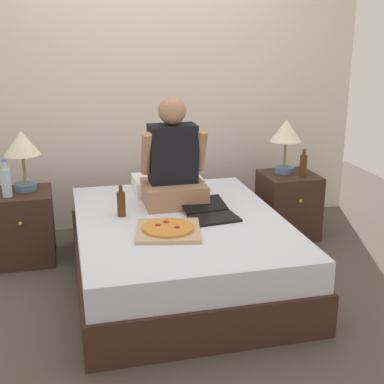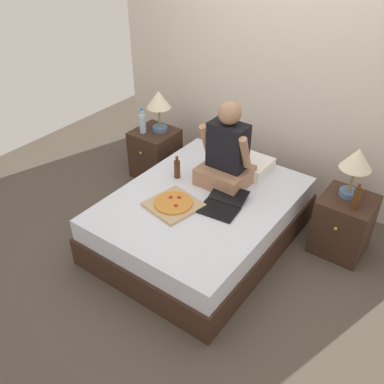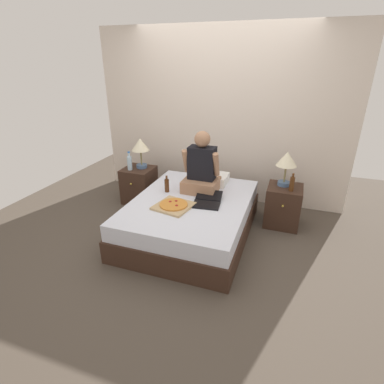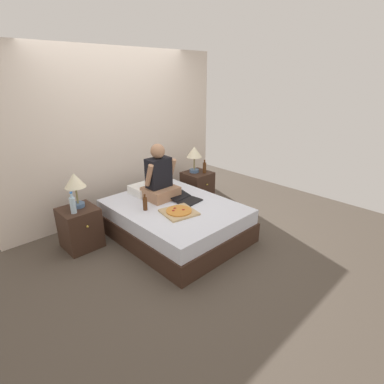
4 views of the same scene
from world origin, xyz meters
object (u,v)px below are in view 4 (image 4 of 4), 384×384
bed (175,220)px  lamp_on_left_nightstand (75,183)px  nightstand_right (197,187)px  beer_bottle_on_bed (145,203)px  person_seated (160,179)px  beer_bottle (205,167)px  nightstand_left (80,228)px  laptop (186,199)px  water_bottle (73,205)px  pizza_box (179,212)px  lamp_on_right_nightstand (194,154)px

bed → lamp_on_left_nightstand: 1.39m
nightstand_right → beer_bottle_on_bed: (-1.45, -0.49, 0.29)m
person_seated → beer_bottle: bearing=9.7°
nightstand_left → lamp_on_left_nightstand: lamp_on_left_nightstand is taller
laptop → beer_bottle_on_bed: size_ratio=2.03×
bed → beer_bottle_on_bed: bearing=159.8°
lamp_on_left_nightstand → nightstand_right: 2.19m
water_bottle → pizza_box: 1.30m
nightstand_left → lamp_on_right_nightstand: 2.20m
pizza_box → bed: bearing=61.6°
water_bottle → lamp_on_right_nightstand: bearing=3.6°
bed → laptop: size_ratio=4.12×
bed → nightstand_right: bearing=30.4°
pizza_box → lamp_on_right_nightstand: bearing=38.1°
beer_bottle → beer_bottle_on_bed: beer_bottle is taller
water_bottle → beer_bottle_on_bed: 0.87m
bed → lamp_on_left_nightstand: bearing=146.6°
beer_bottle_on_bed → beer_bottle: bearing=14.4°
water_bottle → person_seated: bearing=-9.7°
lamp_on_right_nightstand → beer_bottle_on_bed: 1.55m
bed → laptop: laptop is taller
bed → pizza_box: bearing=-118.4°
water_bottle → beer_bottle: bearing=-0.2°
beer_bottle → person_seated: 1.14m
person_seated → pizza_box: 0.66m
nightstand_left → beer_bottle: (2.22, -0.10, 0.37)m
nightstand_left → person_seated: 1.23m
nightstand_left → pizza_box: nightstand_left is taller
bed → lamp_on_right_nightstand: bearing=33.1°
nightstand_right → laptop: size_ratio=1.21×
beer_bottle_on_bed → lamp_on_left_nightstand: bearing=140.4°
nightstand_right → person_seated: (-1.05, -0.29, 0.48)m
bed → water_bottle: (-1.15, 0.54, 0.42)m
bed → person_seated: (0.03, 0.34, 0.52)m
lamp_on_left_nightstand → pizza_box: bearing=-45.5°
bed → beer_bottle: size_ratio=8.01×
lamp_on_right_nightstand → water_bottle: bearing=-176.4°
beer_bottle → nightstand_right: bearing=125.0°
water_bottle → nightstand_right: 2.26m
bed → laptop: 0.33m
bed → laptop: (0.21, -0.01, 0.26)m
nightstand_right → beer_bottle: 0.39m
beer_bottle → bed: bearing=-155.1°
nightstand_right → pizza_box: 1.50m
nightstand_left → water_bottle: size_ratio=1.96×
bed → beer_bottle_on_bed: 0.52m
lamp_on_left_nightstand → nightstand_right: lamp_on_left_nightstand is taller
water_bottle → person_seated: 1.20m
nightstand_right → person_seated: person_seated is taller
lamp_on_left_nightstand → person_seated: (1.06, -0.34, -0.11)m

